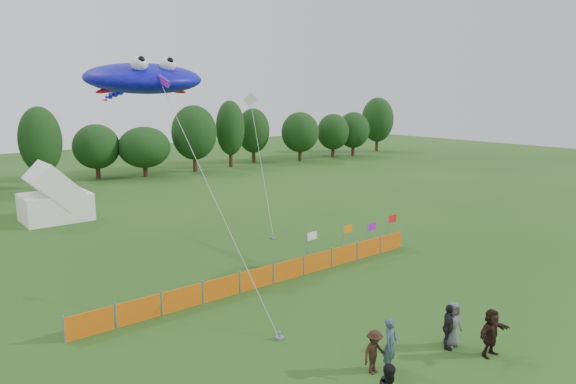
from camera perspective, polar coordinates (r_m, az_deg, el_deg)
ground at (r=19.74m, az=11.50°, el=-17.68°), size 160.00×160.00×0.00m
treeline at (r=58.07m, az=-23.51°, el=4.89°), size 104.57×8.78×8.36m
tent_right at (r=42.00m, az=-24.47°, el=-0.63°), size 4.73×3.78×3.34m
barrier_fence at (r=25.94m, az=-1.70°, el=-9.09°), size 19.90×0.06×1.00m
flag_row at (r=29.69m, az=7.45°, el=-4.77°), size 6.73×0.80×2.16m
spectator_a at (r=18.61m, az=11.31°, el=-16.28°), size 0.78×0.62×1.87m
spectator_c at (r=18.40m, az=9.56°, el=-17.11°), size 1.03×0.63×1.54m
spectator_d at (r=20.52m, az=17.37°, el=-14.11°), size 1.10×0.81×1.73m
spectator_e at (r=20.78m, az=17.79°, el=-13.82°), size 0.91×0.66×1.72m
spectator_f at (r=20.53m, az=21.65°, el=-14.32°), size 1.68×0.62×1.78m
stingray_kite at (r=31.50m, az=-16.00°, el=11.99°), size 7.53×22.87×11.41m
small_kite_white at (r=40.14m, az=-3.54°, el=6.32°), size 5.80×10.14×9.47m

